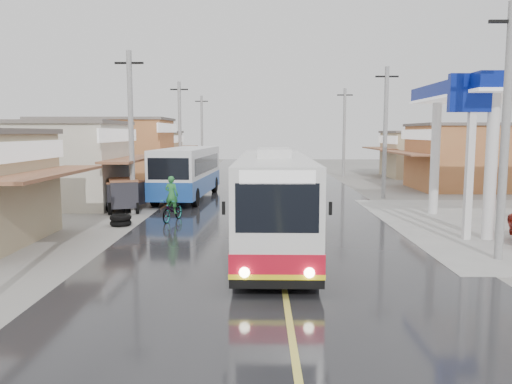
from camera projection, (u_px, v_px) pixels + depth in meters
ground at (280, 259)px, 16.04m from camera, size 120.00×120.00×0.00m
road at (270, 198)px, 30.93m from camera, size 12.00×90.00×0.02m
centre_line at (270, 198)px, 30.93m from camera, size 0.15×90.00×0.01m
shopfronts_left at (79, 192)px, 34.02m from camera, size 11.00×44.00×5.20m
utility_poles_left at (161, 196)px, 31.98m from camera, size 1.60×50.00×8.00m
utility_poles_right at (383, 198)px, 30.87m from camera, size 1.60×36.00×8.00m
coach_bus at (274, 201)px, 17.43m from camera, size 2.68×11.23×3.49m
second_bus at (188, 172)px, 30.38m from camera, size 3.15×9.46×3.09m
cyclist at (172, 206)px, 22.81m from camera, size 1.16×2.06×2.11m
tricycle_near at (123, 193)px, 25.44m from camera, size 2.11×2.42×1.72m
tricycle_far at (127, 194)px, 25.92m from camera, size 1.81×2.29×1.54m
tyre_stack at (121, 220)px, 21.78m from camera, size 0.94×0.94×0.48m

